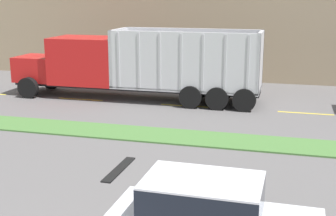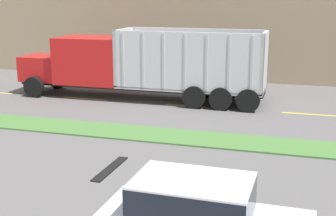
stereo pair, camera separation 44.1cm
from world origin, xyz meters
TOP-DOWN VIEW (x-y plane):
  - grass_verge at (0.00, 10.69)m, footprint 120.00×1.80m
  - centre_line_3 at (-5.42, 15.58)m, footprint 2.40×0.14m
  - centre_line_4 at (-0.02, 15.58)m, footprint 2.40×0.14m
  - centre_line_5 at (5.38, 15.58)m, footprint 2.40×0.14m
  - dump_truck_mid at (-3.93, 16.39)m, footprint 12.50×2.69m
  - store_building_backdrop at (-5.77, 28.39)m, footprint 35.87×12.10m

SIDE VIEW (x-z plane):
  - centre_line_3 at x=-5.42m, z-range 0.00..0.01m
  - centre_line_4 at x=-0.02m, z-range 0.00..0.01m
  - centre_line_5 at x=5.38m, z-range 0.00..0.01m
  - grass_verge at x=0.00m, z-range 0.00..0.06m
  - dump_truck_mid at x=-3.93m, z-range -0.13..3.33m
  - store_building_backdrop at x=-5.77m, z-range 0.00..6.88m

